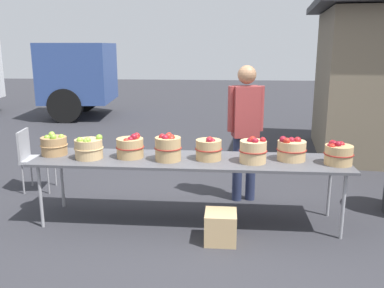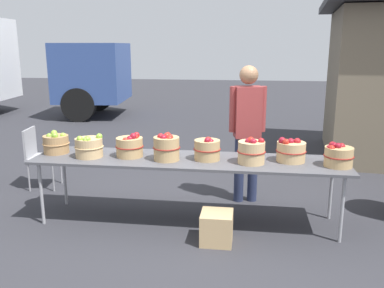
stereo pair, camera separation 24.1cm
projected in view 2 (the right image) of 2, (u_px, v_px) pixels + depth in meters
ground_plane at (188, 221)px, 4.77m from camera, size 40.00×40.00×0.00m
market_table at (188, 162)px, 4.60m from camera, size 3.50×0.76×0.75m
apple_basket_green_0 at (56, 143)px, 4.82m from camera, size 0.31×0.31×0.26m
apple_basket_green_1 at (89, 147)px, 4.64m from camera, size 0.33×0.33×0.27m
apple_basket_red_0 at (130, 146)px, 4.66m from camera, size 0.32×0.32×0.28m
apple_basket_red_1 at (166, 147)px, 4.51m from camera, size 0.30×0.30×0.31m
apple_basket_red_2 at (207, 149)px, 4.53m from camera, size 0.30×0.30×0.27m
apple_basket_red_3 at (251, 151)px, 4.39m from camera, size 0.31×0.31×0.30m
apple_basket_red_4 at (291, 151)px, 4.46m from camera, size 0.33×0.33×0.28m
apple_basket_red_5 at (338, 156)px, 4.28m from camera, size 0.31×0.31×0.26m
vendor_adult at (247, 123)px, 5.16m from camera, size 0.46×0.29×1.75m
folding_chair at (38, 153)px, 5.79m from camera, size 0.45×0.45×0.86m
produce_crate at (217, 228)px, 4.22m from camera, size 0.32×0.32×0.32m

